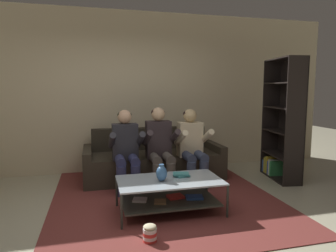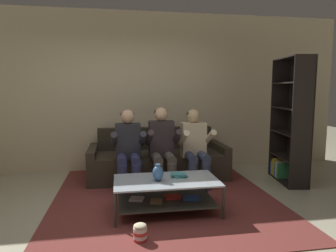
{
  "view_description": "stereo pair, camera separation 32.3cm",
  "coord_description": "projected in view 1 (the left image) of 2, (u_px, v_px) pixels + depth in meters",
  "views": [
    {
      "loc": [
        -0.44,
        -3.1,
        1.5
      ],
      "look_at": [
        0.55,
        0.81,
        1.01
      ],
      "focal_mm": 32.0,
      "sensor_mm": 36.0,
      "label": 1
    },
    {
      "loc": [
        -0.12,
        -3.17,
        1.5
      ],
      "look_at": [
        0.55,
        0.81,
        1.01
      ],
      "focal_mm": 32.0,
      "sensor_mm": 36.0,
      "label": 2
    }
  ],
  "objects": [
    {
      "name": "ground",
      "position": [
        137.0,
        227.0,
        3.27
      ],
      "size": [
        16.8,
        16.8,
        0.0
      ],
      "primitive_type": "plane",
      "color": "#BAB597"
    },
    {
      "name": "back_partition",
      "position": [
        117.0,
        92.0,
        5.46
      ],
      "size": [
        8.4,
        0.12,
        2.9
      ],
      "primitive_type": "cube",
      "color": "beige",
      "rests_on": "ground"
    },
    {
      "name": "couch",
      "position": [
        153.0,
        161.0,
        5.12
      ],
      "size": [
        2.29,
        0.92,
        0.82
      ],
      "color": "#362F24",
      "rests_on": "ground"
    },
    {
      "name": "person_seated_left",
      "position": [
        126.0,
        147.0,
        4.43
      ],
      "size": [
        0.5,
        0.58,
        1.2
      ],
      "color": "navy",
      "rests_on": "ground"
    },
    {
      "name": "person_seated_middle",
      "position": [
        160.0,
        144.0,
        4.56
      ],
      "size": [
        0.5,
        0.58,
        1.22
      ],
      "color": "#564D46",
      "rests_on": "ground"
    },
    {
      "name": "person_seated_right",
      "position": [
        192.0,
        144.0,
        4.68
      ],
      "size": [
        0.5,
        0.58,
        1.19
      ],
      "color": "#39425D",
      "rests_on": "ground"
    },
    {
      "name": "coffee_table",
      "position": [
        170.0,
        191.0,
        3.65
      ],
      "size": [
        1.26,
        0.69,
        0.41
      ],
      "color": "#ABBAC3",
      "rests_on": "ground"
    },
    {
      "name": "area_rug",
      "position": [
        162.0,
        194.0,
        4.3
      ],
      "size": [
        3.0,
        3.45,
        0.01
      ],
      "color": "brown",
      "rests_on": "ground"
    },
    {
      "name": "vase",
      "position": [
        162.0,
        173.0,
        3.57
      ],
      "size": [
        0.13,
        0.13,
        0.2
      ],
      "color": "#386294",
      "rests_on": "coffee_table"
    },
    {
      "name": "book_stack",
      "position": [
        181.0,
        175.0,
        3.76
      ],
      "size": [
        0.22,
        0.18,
        0.05
      ],
      "color": "teal",
      "rests_on": "coffee_table"
    },
    {
      "name": "bookshelf",
      "position": [
        283.0,
        128.0,
        5.02
      ],
      "size": [
        0.45,
        0.91,
        2.0
      ],
      "color": "black",
      "rests_on": "ground"
    },
    {
      "name": "popcorn_tub",
      "position": [
        150.0,
        233.0,
        2.95
      ],
      "size": [
        0.14,
        0.14,
        0.18
      ],
      "color": "red",
      "rests_on": "ground"
    }
  ]
}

